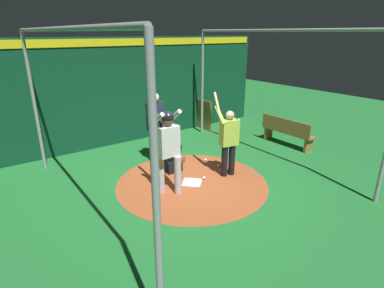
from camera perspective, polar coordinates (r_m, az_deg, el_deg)
ground_plane at (r=7.17m, az=-0.00°, el=-7.16°), size 26.40×26.40×0.00m
dirt_circle at (r=7.17m, az=-0.00°, el=-7.13°), size 3.46×3.46×0.01m
home_plate at (r=7.17m, az=-0.00°, el=-7.07°), size 0.59×0.59×0.01m
batter at (r=6.33m, az=-4.43°, el=-0.10°), size 0.68×0.49×2.14m
catcher at (r=7.63m, az=-3.62°, el=-2.54°), size 0.58×0.40×0.92m
umpire at (r=8.04m, az=-6.70°, el=3.75°), size 0.23×0.49×1.84m
visitor at (r=7.25m, az=6.77°, el=0.94°), size 0.60×0.51×1.98m
back_wall at (r=9.69m, az=-12.90°, el=9.44°), size 0.23×10.40×3.15m
cage_frame at (r=6.46m, az=-0.00°, el=11.47°), size 5.85×5.14×3.34m
bat_rack at (r=11.15m, az=1.61°, el=5.48°), size 1.18×0.20×1.05m
bench at (r=9.77m, az=17.06°, el=2.23°), size 1.72×0.36×0.85m
baseball_0 at (r=8.30m, az=2.49°, el=-2.93°), size 0.07×0.07×0.07m
baseball_1 at (r=7.31m, az=2.24°, el=-6.25°), size 0.07×0.07×0.07m
baseball_2 at (r=7.97m, az=4.91°, el=-3.99°), size 0.07×0.07×0.07m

